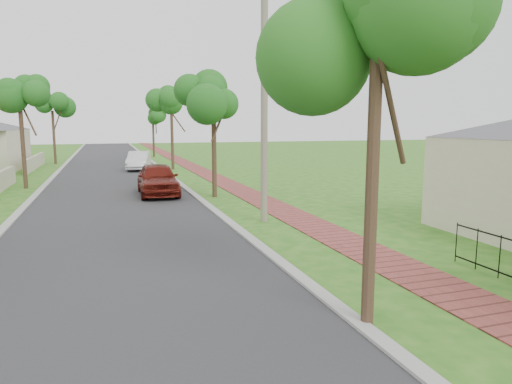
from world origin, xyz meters
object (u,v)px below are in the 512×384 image
parked_car_red (158,179)px  utility_pole (264,100)px  parked_car_white (139,161)px  near_tree (378,34)px

parked_car_red → utility_pole: (2.89, -7.40, 3.47)m
parked_car_white → utility_pole: size_ratio=0.50×
near_tree → utility_pole: 8.59m
near_tree → parked_car_red: bearing=96.5°
parked_car_red → utility_pole: 8.67m
near_tree → parked_car_white: bearing=93.6°
parked_car_red → near_tree: (1.80, -15.90, 4.06)m
parked_car_red → near_tree: bearing=-82.4°
parked_car_red → utility_pole: size_ratio=0.54×
parked_car_red → parked_car_white: (0.00, 12.83, -0.09)m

